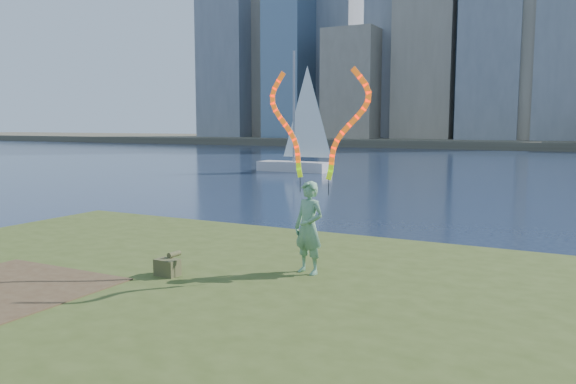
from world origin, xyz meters
The scene contains 7 objects.
ground centered at (0.00, 0.00, 0.00)m, with size 320.00×320.00×0.00m, color #17233B.
grassy_knoll centered at (0.00, -2.30, 0.34)m, with size 20.00×18.00×0.80m.
dirt_patch centered at (-2.20, -3.20, 0.81)m, with size 3.20×3.00×0.02m, color #47331E.
far_shore centered at (0.00, 95.00, 0.60)m, with size 320.00×40.00×1.20m, color #4D4838.
woman_with_ribbons centered at (2.06, 0.21, 2.20)m, with size 2.03×0.69×4.12m.
canvas_bag centered at (-0.23, -1.18, 0.97)m, with size 0.45×0.51×0.42m.
sailboat centered at (-12.83, 29.58, 1.59)m, with size 6.12×2.02×9.24m.
Camera 1 is at (6.49, -9.23, 3.60)m, focal length 35.00 mm.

